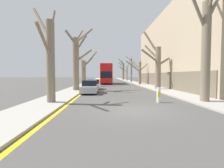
{
  "coord_description": "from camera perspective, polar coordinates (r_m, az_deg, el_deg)",
  "views": [
    {
      "loc": [
        -1.66,
        -9.84,
        2.03
      ],
      "look_at": [
        -0.42,
        25.42,
        0.2
      ],
      "focal_mm": 28.0,
      "sensor_mm": 36.0,
      "label": 1
    }
  ],
  "objects": [
    {
      "name": "sidewalk_right",
      "position": [
        60.35,
        5.15,
        1.09
      ],
      "size": [
        2.79,
        120.0,
        0.12
      ],
      "primitive_type": "cube",
      "color": "#A39E93",
      "rests_on": "ground"
    },
    {
      "name": "double_decker_bus",
      "position": [
        40.58,
        -1.88,
        3.62
      ],
      "size": [
        2.58,
        10.65,
        4.41
      ],
      "color": "red",
      "rests_on": "ground"
    },
    {
      "name": "street_tree_right_3",
      "position": [
        48.67,
        6.29,
        4.94
      ],
      "size": [
        2.67,
        3.07,
        7.73
      ],
      "color": "#7A6B56",
      "rests_on": "ground"
    },
    {
      "name": "street_tree_right_5",
      "position": [
        71.24,
        3.6,
        4.4
      ],
      "size": [
        2.42,
        1.93,
        8.58
      ],
      "color": "#7A6B56",
      "rests_on": "ground"
    },
    {
      "name": "street_tree_left_0",
      "position": [
        13.09,
        -19.65,
        8.32
      ],
      "size": [
        2.13,
        3.91,
        7.22
      ],
      "color": "#7A6B56",
      "rests_on": "ground"
    },
    {
      "name": "ground_plane",
      "position": [
        10.19,
        7.47,
        -8.56
      ],
      "size": [
        300.0,
        300.0,
        0.0
      ],
      "primitive_type": "plane",
      "color": "#4C4947"
    },
    {
      "name": "street_tree_left_1",
      "position": [
        22.73,
        -11.42,
        7.76
      ],
      "size": [
        3.27,
        4.11,
        8.45
      ],
      "color": "#7A6B56",
      "rests_on": "ground"
    },
    {
      "name": "street_tree_left_2",
      "position": [
        31.16,
        -9.04,
        4.21
      ],
      "size": [
        3.26,
        3.3,
        6.26
      ],
      "color": "#7A6B56",
      "rests_on": "ground"
    },
    {
      "name": "street_tree_right_1",
      "position": [
        24.95,
        14.55,
        6.01
      ],
      "size": [
        4.76,
        2.19,
        8.14
      ],
      "color": "#7A6B56",
      "rests_on": "ground"
    },
    {
      "name": "parked_car_0",
      "position": [
        19.52,
        -7.24,
        -1.03
      ],
      "size": [
        1.7,
        4.33,
        1.44
      ],
      "color": "#9EA3AD",
      "rests_on": "ground"
    },
    {
      "name": "street_tree_right_2",
      "position": [
        37.04,
        8.85,
        4.11
      ],
      "size": [
        4.77,
        2.12,
        5.63
      ],
      "color": "#7A6B56",
      "rests_on": "ground"
    },
    {
      "name": "sidewalk_left",
      "position": [
        60.02,
        -6.02,
        1.07
      ],
      "size": [
        2.79,
        120.0,
        0.12
      ],
      "primitive_type": "cube",
      "color": "#A39E93",
      "rests_on": "ground"
    },
    {
      "name": "street_tree_right_4",
      "position": [
        60.08,
        4.82,
        3.84
      ],
      "size": [
        3.99,
        5.27,
        7.03
      ],
      "color": "#7A6B56",
      "rests_on": "ground"
    },
    {
      "name": "kerb_line_stripe",
      "position": [
        59.94,
        -4.52,
        1.02
      ],
      "size": [
        0.24,
        120.0,
        0.01
      ],
      "primitive_type": "cube",
      "color": "yellow",
      "rests_on": "ground"
    },
    {
      "name": "traffic_bollard",
      "position": [
        13.3,
        14.97,
        -3.49
      ],
      "size": [
        0.28,
        0.29,
        1.11
      ],
      "color": "white",
      "rests_on": "ground"
    },
    {
      "name": "building_facade_right",
      "position": [
        32.25,
        23.9,
        9.77
      ],
      "size": [
        10.08,
        31.08,
        12.01
      ],
      "color": "tan",
      "rests_on": "ground"
    },
    {
      "name": "parked_car_1",
      "position": [
        24.86,
        -6.12,
        -0.23
      ],
      "size": [
        1.75,
        3.98,
        1.39
      ],
      "color": "silver",
      "rests_on": "ground"
    },
    {
      "name": "street_tree_right_0",
      "position": [
        14.6,
        28.64,
        12.15
      ],
      "size": [
        3.28,
        3.56,
        9.32
      ],
      "color": "#7A6B56",
      "rests_on": "ground"
    }
  ]
}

